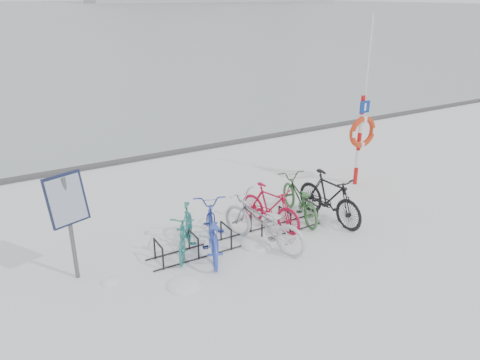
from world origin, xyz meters
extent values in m
plane|color=white|center=(0.00, 0.00, 0.00)|extent=(900.00, 900.00, 0.00)
cube|color=#3F3F42|center=(0.00, 5.90, 0.05)|extent=(400.00, 0.25, 0.10)
cylinder|color=black|center=(-1.80, -0.22, 0.22)|extent=(0.04, 0.04, 0.44)
cylinder|color=black|center=(-1.80, 0.22, 0.22)|extent=(0.04, 0.04, 0.44)
cylinder|color=black|center=(-1.80, 0.00, 0.44)|extent=(0.04, 0.44, 0.04)
cylinder|color=black|center=(-1.08, -0.22, 0.22)|extent=(0.04, 0.04, 0.44)
cylinder|color=black|center=(-1.08, 0.22, 0.22)|extent=(0.04, 0.04, 0.44)
cylinder|color=black|center=(-1.08, 0.00, 0.44)|extent=(0.04, 0.44, 0.04)
cylinder|color=black|center=(-0.36, -0.22, 0.22)|extent=(0.04, 0.04, 0.44)
cylinder|color=black|center=(-0.36, 0.22, 0.22)|extent=(0.04, 0.04, 0.44)
cylinder|color=black|center=(-0.36, 0.00, 0.44)|extent=(0.04, 0.44, 0.04)
cylinder|color=black|center=(0.36, -0.22, 0.22)|extent=(0.04, 0.04, 0.44)
cylinder|color=black|center=(0.36, 0.22, 0.22)|extent=(0.04, 0.04, 0.44)
cylinder|color=black|center=(0.36, 0.00, 0.44)|extent=(0.04, 0.44, 0.04)
cylinder|color=black|center=(1.08, -0.22, 0.22)|extent=(0.04, 0.04, 0.44)
cylinder|color=black|center=(1.08, 0.22, 0.22)|extent=(0.04, 0.04, 0.44)
cylinder|color=black|center=(1.08, 0.00, 0.44)|extent=(0.04, 0.44, 0.04)
cylinder|color=black|center=(1.80, -0.22, 0.22)|extent=(0.04, 0.04, 0.44)
cylinder|color=black|center=(1.80, 0.22, 0.22)|extent=(0.04, 0.04, 0.44)
cylinder|color=black|center=(1.80, 0.00, 0.44)|extent=(0.04, 0.44, 0.04)
cylinder|color=black|center=(0.00, -0.22, 0.02)|extent=(4.00, 0.03, 0.03)
cylinder|color=black|center=(0.00, 0.22, 0.02)|extent=(4.00, 0.03, 0.03)
cylinder|color=#595B5E|center=(-3.24, 0.31, 0.97)|extent=(0.08, 0.08, 1.93)
cube|color=black|center=(-3.24, 0.28, 1.56)|extent=(0.71, 0.44, 0.88)
cube|color=#8C99AD|center=(-3.24, 0.24, 1.56)|extent=(0.63, 0.35, 0.78)
cylinder|color=red|center=(4.20, 1.16, 0.24)|extent=(0.11, 0.11, 0.48)
cylinder|color=silver|center=(4.20, 1.16, 0.72)|extent=(0.11, 0.11, 0.48)
cylinder|color=red|center=(4.20, 1.16, 1.19)|extent=(0.11, 0.11, 0.48)
cylinder|color=silver|center=(4.20, 1.16, 1.67)|extent=(0.11, 0.11, 0.48)
cylinder|color=red|center=(4.20, 1.16, 2.15)|extent=(0.11, 0.11, 0.48)
torus|color=red|center=(4.20, 1.07, 1.46)|extent=(0.84, 0.14, 0.84)
cube|color=navy|center=(4.20, 1.08, 2.12)|extent=(0.30, 0.03, 0.30)
cylinder|color=silver|center=(4.31, 1.21, 2.17)|extent=(0.04, 0.04, 4.34)
imported|color=#24726C|center=(-1.15, 0.21, 0.48)|extent=(1.21, 1.58, 0.95)
imported|color=#304ABC|center=(-0.71, -0.06, 0.50)|extent=(1.33, 2.00, 0.99)
imported|color=silver|center=(0.29, -0.35, 0.54)|extent=(1.35, 2.17, 1.08)
imported|color=#B70D30|center=(0.88, 0.26, 0.49)|extent=(0.92, 1.70, 0.98)
imported|color=#2F5F2F|center=(1.71, 0.34, 0.48)|extent=(1.00, 1.91, 0.95)
imported|color=black|center=(2.19, -0.13, 0.57)|extent=(0.73, 1.95, 1.14)
ellipsoid|color=white|center=(-1.69, -0.89, 0.00)|extent=(0.61, 0.61, 0.21)
ellipsoid|color=white|center=(3.17, 0.26, 0.00)|extent=(0.39, 0.39, 0.14)
ellipsoid|color=white|center=(-0.68, 0.38, 0.00)|extent=(0.41, 0.41, 0.14)
ellipsoid|color=white|center=(0.18, -0.30, 0.00)|extent=(0.67, 0.67, 0.24)
ellipsoid|color=white|center=(1.42, 0.60, 0.00)|extent=(0.48, 0.48, 0.17)
ellipsoid|color=white|center=(-2.78, -0.14, 0.00)|extent=(0.34, 0.34, 0.12)
ellipsoid|color=white|center=(2.14, -0.32, 0.00)|extent=(0.58, 0.58, 0.20)
ellipsoid|color=white|center=(0.68, 0.57, 0.00)|extent=(0.40, 0.40, 0.14)
camera|label=1|loc=(-4.28, -7.38, 4.79)|focal=35.00mm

